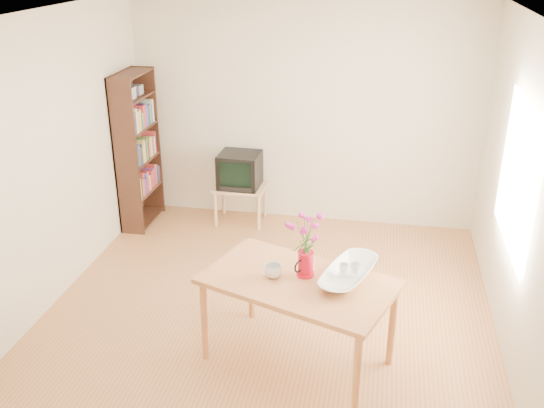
% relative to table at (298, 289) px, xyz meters
% --- Properties ---
extents(room, '(4.50, 4.50, 4.50)m').
position_rel_table_xyz_m(room, '(-0.33, 0.52, 0.63)').
color(room, '#A5693A').
rests_on(room, ground).
extents(table, '(1.61, 1.25, 0.75)m').
position_rel_table_xyz_m(table, '(0.00, 0.00, 0.00)').
color(table, '#BA723F').
rests_on(table, ground).
extents(tv_stand, '(0.60, 0.45, 0.46)m').
position_rel_table_xyz_m(tv_stand, '(-1.06, 2.49, -0.28)').
color(tv_stand, tan).
rests_on(tv_stand, ground).
extents(bookshelf, '(0.28, 0.70, 1.80)m').
position_rel_table_xyz_m(bookshelf, '(-2.21, 2.27, 0.17)').
color(bookshelf, black).
rests_on(bookshelf, ground).
extents(pitcher, '(0.14, 0.19, 0.21)m').
position_rel_table_xyz_m(pitcher, '(0.04, 0.08, 0.17)').
color(pitcher, red).
rests_on(pitcher, table).
extents(flowers, '(0.23, 0.23, 0.33)m').
position_rel_table_xyz_m(flowers, '(0.04, 0.08, 0.44)').
color(flowers, '#DD34A5').
rests_on(flowers, pitcher).
extents(mug, '(0.17, 0.17, 0.10)m').
position_rel_table_xyz_m(mug, '(-0.20, 0.01, 0.13)').
color(mug, white).
rests_on(mug, table).
extents(bowl, '(0.59, 0.59, 0.44)m').
position_rel_table_xyz_m(bowl, '(0.37, 0.12, 0.30)').
color(bowl, white).
rests_on(bowl, table).
extents(teacup_a, '(0.08, 0.08, 0.06)m').
position_rel_table_xyz_m(teacup_a, '(0.33, 0.12, 0.25)').
color(teacup_a, white).
rests_on(teacup_a, bowl).
extents(teacup_b, '(0.07, 0.07, 0.06)m').
position_rel_table_xyz_m(teacup_b, '(0.41, 0.14, 0.25)').
color(teacup_b, white).
rests_on(teacup_b, bowl).
extents(television, '(0.48, 0.45, 0.40)m').
position_rel_table_xyz_m(television, '(-1.06, 2.50, -0.00)').
color(television, black).
rests_on(television, tv_stand).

